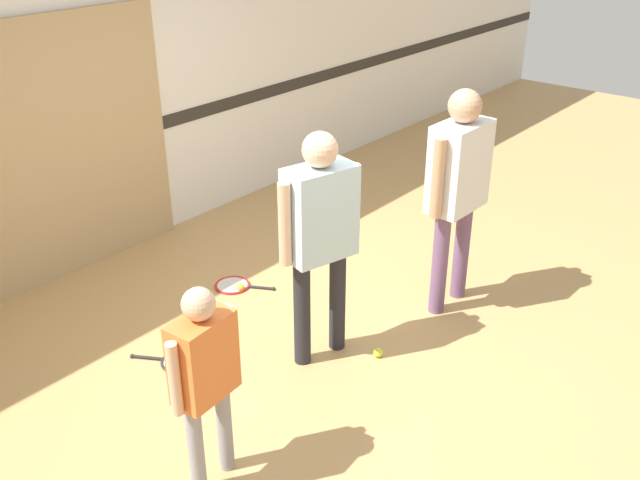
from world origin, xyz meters
name	(u,v)px	position (x,y,z in m)	size (l,w,h in m)	color
ground_plane	(316,340)	(0.00, 0.00, 0.00)	(16.00, 16.00, 0.00)	tan
wall_back	(97,70)	(0.00, 2.31, 1.60)	(16.00, 0.07, 3.20)	silver
wall_panel	(33,159)	(-0.71, 2.25, 1.05)	(2.48, 0.05, 2.10)	tan
person_instructor	(320,225)	(-0.10, -0.13, 1.00)	(0.60, 0.35, 1.62)	#232328
person_student_left	(204,368)	(-1.38, -0.43, 0.75)	(0.46, 0.22, 1.22)	gray
person_student_right	(458,178)	(1.05, -0.45, 1.05)	(0.65, 0.27, 1.70)	#6B4C70
racket_spare_on_floor	(235,285)	(0.15, 1.00, 0.01)	(0.39, 0.51, 0.03)	red
racket_second_spare	(178,361)	(-0.81, 0.56, 0.01)	(0.40, 0.52, 0.03)	#28282D
tennis_ball_near_instructor	(378,353)	(0.12, -0.46, 0.03)	(0.07, 0.07, 0.07)	#CCE038
tennis_ball_by_spare_racket	(240,287)	(0.14, 0.92, 0.03)	(0.07, 0.07, 0.07)	#CCE038
tennis_ball_stray_left	(186,344)	(-0.66, 0.65, 0.03)	(0.07, 0.07, 0.07)	#CCE038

